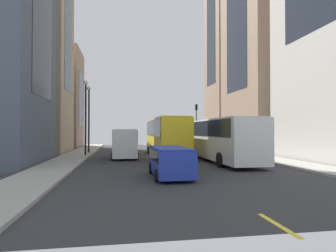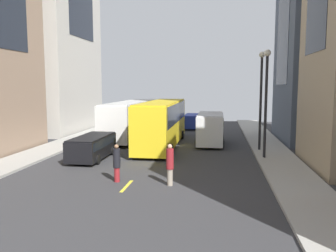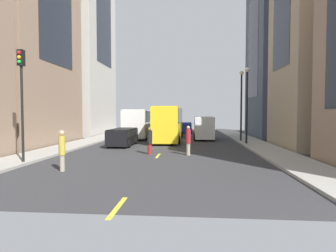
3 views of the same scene
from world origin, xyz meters
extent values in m
plane|color=#333335|center=(0.00, 0.00, 0.00)|extent=(43.21, 43.21, 0.00)
cube|color=#9E9B93|center=(-8.25, 0.00, 0.07)|extent=(2.72, 44.00, 0.15)
cube|color=#9E9B93|center=(8.25, 0.00, 0.07)|extent=(2.72, 44.00, 0.15)
cube|color=yellow|center=(0.00, -21.00, 0.01)|extent=(0.16, 2.00, 0.01)
cube|color=yellow|center=(0.00, -10.50, 0.01)|extent=(0.16, 2.00, 0.01)
cube|color=yellow|center=(0.00, 0.00, 0.01)|extent=(0.16, 2.00, 0.01)
cube|color=yellow|center=(0.00, 10.50, 0.01)|extent=(0.16, 2.00, 0.01)
cube|color=yellow|center=(0.00, 21.00, 0.01)|extent=(0.16, 2.00, 0.01)
cube|color=#4C5666|center=(13.73, 5.51, 11.00)|extent=(7.84, 9.45, 22.00)
cube|color=#1E232D|center=(13.73, 5.51, 11.00)|extent=(7.92, 5.20, 12.10)
cube|color=silver|center=(-3.80, 5.51, 1.77)|extent=(2.55, 12.92, 3.00)
cube|color=black|center=(-3.80, 5.51, 2.62)|extent=(2.60, 11.89, 1.20)
cube|color=beige|center=(-3.80, 5.51, 3.31)|extent=(2.45, 12.40, 0.08)
cylinder|color=black|center=(-4.97, 9.51, 0.50)|extent=(0.46, 1.00, 1.00)
cylinder|color=black|center=(-2.63, 9.51, 0.50)|extent=(0.46, 1.00, 1.00)
cylinder|color=black|center=(-4.97, 1.50, 0.50)|extent=(0.46, 1.00, 1.00)
cylinder|color=black|center=(-2.63, 1.50, 0.50)|extent=(0.46, 1.00, 1.00)
cube|color=yellow|center=(-0.13, 1.08, 1.86)|extent=(2.45, 12.05, 3.30)
cube|color=black|center=(-0.13, 1.08, 2.72)|extent=(2.50, 11.09, 1.48)
cube|color=gold|center=(-0.13, 1.08, 3.55)|extent=(2.35, 11.57, 0.08)
cylinder|color=black|center=(-1.25, 4.81, 0.38)|extent=(0.44, 0.76, 0.76)
cylinder|color=black|center=(1.00, 4.81, 0.38)|extent=(0.44, 0.76, 0.76)
cylinder|color=black|center=(-1.25, -2.66, 0.38)|extent=(0.44, 0.76, 0.76)
cylinder|color=black|center=(1.00, -2.66, 0.38)|extent=(0.44, 0.76, 0.76)
cube|color=white|center=(3.70, 2.08, 1.35)|extent=(2.05, 5.32, 2.30)
cube|color=black|center=(3.70, 2.08, 2.10)|extent=(2.09, 4.89, 0.69)
cube|color=silver|center=(3.70, 2.08, 2.54)|extent=(1.97, 5.10, 0.08)
cylinder|color=black|center=(2.76, 3.73, 0.36)|extent=(0.37, 0.72, 0.72)
cylinder|color=black|center=(4.65, 3.73, 0.36)|extent=(0.37, 0.72, 0.72)
cylinder|color=black|center=(2.76, 0.43, 0.36)|extent=(0.37, 0.72, 0.72)
cylinder|color=black|center=(4.65, 0.43, 0.36)|extent=(0.37, 0.72, 0.72)
cube|color=#2338AD|center=(1.45, 12.90, 0.83)|extent=(1.80, 4.46, 1.33)
cube|color=black|center=(1.45, 12.90, 1.17)|extent=(1.83, 4.10, 0.56)
cube|color=navy|center=(1.45, 12.90, 1.54)|extent=(1.72, 4.28, 0.08)
cylinder|color=black|center=(0.62, 14.28, 0.31)|extent=(0.32, 0.62, 0.62)
cylinder|color=black|center=(2.27, 14.28, 0.31)|extent=(0.32, 0.62, 0.62)
cylinder|color=black|center=(0.62, 11.52, 0.31)|extent=(0.32, 0.62, 0.62)
cylinder|color=black|center=(2.27, 11.52, 0.31)|extent=(0.32, 0.62, 0.62)
cube|color=black|center=(-3.90, -4.75, 0.82)|extent=(1.83, 4.79, 1.30)
cube|color=black|center=(-3.90, -4.75, 1.14)|extent=(1.87, 4.41, 0.54)
cube|color=black|center=(-3.90, -4.75, 1.51)|extent=(1.76, 4.60, 0.08)
cylinder|color=black|center=(-4.74, -3.26, 0.31)|extent=(0.33, 0.62, 0.62)
cylinder|color=black|center=(-3.06, -3.26, 0.31)|extent=(0.33, 0.62, 0.62)
cylinder|color=black|center=(-4.74, -6.23, 0.31)|extent=(0.33, 0.62, 0.62)
cylinder|color=black|center=(-3.06, -6.23, 0.31)|extent=(0.33, 0.62, 0.62)
cylinder|color=gray|center=(-4.18, -15.96, 0.41)|extent=(0.24, 0.24, 0.82)
cylinder|color=gold|center=(-4.18, -15.96, 1.31)|extent=(0.33, 0.33, 0.98)
sphere|color=tan|center=(-4.18, -15.96, 1.93)|extent=(0.26, 0.26, 0.26)
cylinder|color=maroon|center=(-0.69, -9.80, 0.37)|extent=(0.28, 0.28, 0.74)
cylinder|color=black|center=(-0.69, -9.80, 1.23)|extent=(0.37, 0.37, 0.97)
sphere|color=#8C6647|center=(-0.69, -9.80, 1.82)|extent=(0.21, 0.21, 0.21)
cylinder|color=gray|center=(2.06, -10.06, 0.41)|extent=(0.27, 0.27, 0.83)
cylinder|color=maroon|center=(2.06, -10.06, 1.33)|extent=(0.36, 0.36, 0.99)
sphere|color=tan|center=(2.06, -10.06, 1.94)|extent=(0.23, 0.23, 0.23)
cylinder|color=black|center=(-7.29, -14.30, 2.86)|extent=(0.14, 0.14, 5.43)
cube|color=black|center=(-7.29, -14.30, 6.03)|extent=(0.32, 0.32, 0.90)
sphere|color=red|center=(-7.29, -14.48, 6.28)|extent=(0.20, 0.20, 0.20)
sphere|color=orange|center=(-7.29, -14.48, 6.03)|extent=(0.20, 0.20, 0.20)
sphere|color=green|center=(-7.29, -14.48, 5.77)|extent=(0.20, 0.20, 0.20)
cylinder|color=black|center=(7.39, -3.24, 3.45)|extent=(0.18, 0.18, 6.60)
sphere|color=silver|center=(7.39, -3.24, 6.93)|extent=(0.44, 0.44, 0.44)
cylinder|color=black|center=(7.39, -0.43, 3.52)|extent=(0.18, 0.18, 6.74)
sphere|color=silver|center=(7.39, -0.43, 7.07)|extent=(0.44, 0.44, 0.44)
camera|label=1|loc=(4.05, 27.93, 2.47)|focal=30.66mm
camera|label=2|loc=(4.35, -26.36, 4.85)|focal=36.99mm
camera|label=3|loc=(2.23, -29.15, 2.86)|focal=29.42mm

